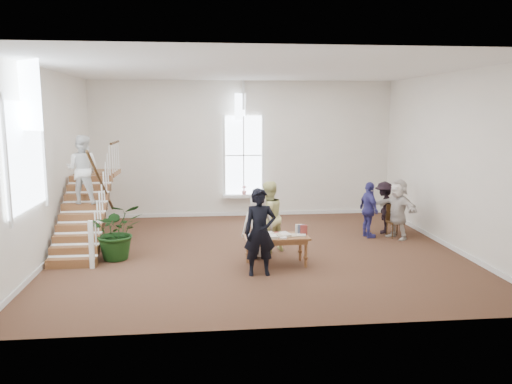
{
  "coord_description": "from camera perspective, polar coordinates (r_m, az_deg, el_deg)",
  "views": [
    {
      "loc": [
        -1.31,
        -12.12,
        3.51
      ],
      "look_at": [
        -0.0,
        0.4,
        1.46
      ],
      "focal_mm": 35.0,
      "sensor_mm": 36.0,
      "label": 1
    }
  ],
  "objects": [
    {
      "name": "woman_cluster_c",
      "position": [
        14.34,
        15.9,
        -1.86
      ],
      "size": [
        1.12,
        1.61,
        1.67
      ],
      "primitive_type": "imported",
      "rotation": [
        0.0,
        0.0,
        5.16
      ],
      "color": "beige",
      "rests_on": "ground"
    },
    {
      "name": "elderly_woman",
      "position": [
        11.96,
        0.26,
        -3.85
      ],
      "size": [
        0.83,
        0.58,
        1.6
      ],
      "primitive_type": "imported",
      "rotation": [
        0.0,
        0.0,
        3.24
      ],
      "color": "silver",
      "rests_on": "ground"
    },
    {
      "name": "person_yellow",
      "position": [
        12.46,
        1.38,
        -2.87
      ],
      "size": [
        1.1,
        1.03,
        1.79
      ],
      "primitive_type": "imported",
      "rotation": [
        0.0,
        0.0,
        3.69
      ],
      "color": "#DEDB8B",
      "rests_on": "ground"
    },
    {
      "name": "staircase",
      "position": [
        13.35,
        -19.02,
        0.59
      ],
      "size": [
        1.1,
        4.1,
        2.92
      ],
      "color": "brown",
      "rests_on": "ground"
    },
    {
      "name": "floor_plant",
      "position": [
        12.36,
        -15.58,
        -4.33
      ],
      "size": [
        1.42,
        1.29,
        1.37
      ],
      "primitive_type": "imported",
      "rotation": [
        0.0,
        0.0,
        0.2
      ],
      "color": "#133310",
      "rests_on": "ground"
    },
    {
      "name": "room_shell",
      "position": [
        16.85,
        -1.39,
        -1.4
      ],
      "size": [
        10.49,
        10.0,
        10.0
      ],
      "color": "white",
      "rests_on": "ground"
    },
    {
      "name": "ground",
      "position": [
        12.68,
        0.2,
        -6.83
      ],
      "size": [
        10.0,
        10.0,
        0.0
      ],
      "primitive_type": "plane",
      "color": "#4C2F1E",
      "rests_on": "ground"
    },
    {
      "name": "library_table",
      "position": [
        11.47,
        2.35,
        -5.42
      ],
      "size": [
        1.5,
        0.8,
        0.75
      ],
      "rotation": [
        0.0,
        0.0,
        0.05
      ],
      "color": "brown",
      "rests_on": "ground"
    },
    {
      "name": "woman_cluster_a",
      "position": [
        14.28,
        12.78,
        -2.0
      ],
      "size": [
        0.53,
        0.97,
        1.57
      ],
      "primitive_type": "imported",
      "rotation": [
        0.0,
        0.0,
        1.74
      ],
      "color": "#3B3786",
      "rests_on": "ground"
    },
    {
      "name": "woman_cluster_b",
      "position": [
        14.9,
        14.41,
        -1.72
      ],
      "size": [
        0.85,
        1.1,
        1.5
      ],
      "primitive_type": "imported",
      "rotation": [
        0.0,
        0.0,
        4.38
      ],
      "color": "black",
      "rests_on": "ground"
    },
    {
      "name": "side_chair",
      "position": [
        14.6,
        15.49,
        -2.98
      ],
      "size": [
        0.45,
        0.45,
        0.92
      ],
      "rotation": [
        0.0,
        0.0,
        0.13
      ],
      "color": "#341F0E",
      "rests_on": "ground"
    },
    {
      "name": "police_officer",
      "position": [
        10.71,
        0.45,
        -4.6
      ],
      "size": [
        0.71,
        0.48,
        1.89
      ],
      "primitive_type": "imported",
      "rotation": [
        0.0,
        0.0,
        0.03
      ],
      "color": "black",
      "rests_on": "ground"
    }
  ]
}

